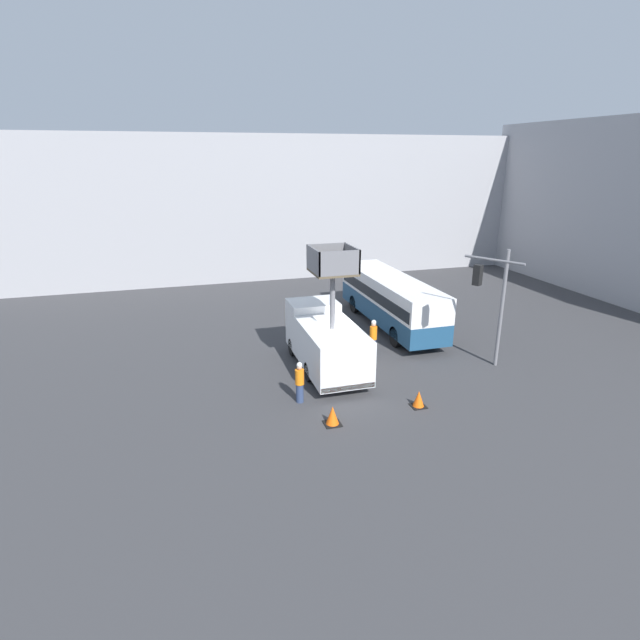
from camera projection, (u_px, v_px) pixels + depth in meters
name	position (u px, v px, depth m)	size (l,w,h in m)	color
ground_plane	(344.00, 369.00, 24.67)	(120.00, 120.00, 0.00)	#38383A
building_backdrop_far	(257.00, 204.00, 44.75)	(44.00, 10.00, 11.66)	#9E9EA3
utility_truck	(325.00, 339.00, 24.13)	(2.51, 6.60, 6.24)	white
city_bus	(391.00, 297.00, 30.24)	(2.50, 10.57, 3.08)	navy
traffic_light_pole	(494.00, 293.00, 23.16)	(2.79, 2.54, 5.86)	slate
road_worker_near_truck	(300.00, 382.00, 21.07)	(0.38, 0.38, 1.83)	navy
road_worker_directing	(373.00, 337.00, 26.06)	(0.38, 0.38, 1.94)	navy
traffic_cone_near_truck	(419.00, 399.00, 20.86)	(0.62, 0.62, 0.71)	black
traffic_cone_mid_road	(332.00, 416.00, 19.48)	(0.67, 0.67, 0.76)	black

